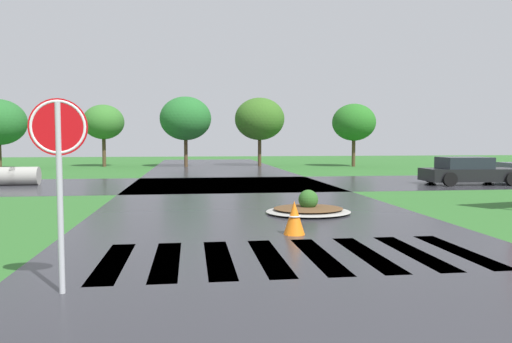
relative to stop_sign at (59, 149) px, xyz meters
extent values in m
cube|color=#2B2B30|center=(3.56, 5.74, -1.96)|extent=(9.20, 80.00, 0.01)
cube|color=#2B2B30|center=(3.56, 16.20, -1.96)|extent=(90.00, 8.28, 0.01)
cube|color=white|center=(0.41, 1.66, -1.96)|extent=(0.45, 2.85, 0.01)
cube|color=white|center=(1.31, 1.66, -1.96)|extent=(0.45, 2.85, 0.01)
cube|color=white|center=(2.21, 1.66, -1.96)|extent=(0.45, 2.85, 0.01)
cube|color=white|center=(3.11, 1.66, -1.96)|extent=(0.45, 2.85, 0.01)
cube|color=white|center=(4.01, 1.66, -1.96)|extent=(0.45, 2.85, 0.01)
cube|color=white|center=(4.91, 1.66, -1.96)|extent=(0.45, 2.85, 0.01)
cube|color=white|center=(5.81, 1.66, -1.96)|extent=(0.45, 2.85, 0.01)
cube|color=white|center=(6.71, 1.66, -1.96)|extent=(0.45, 2.85, 0.01)
cylinder|color=#B2B5BA|center=(0.00, 0.00, -0.67)|extent=(0.08, 0.08, 2.58)
cylinder|color=red|center=(0.00, 0.00, 0.29)|extent=(0.76, 0.06, 0.76)
torus|color=white|center=(0.00, 0.00, 0.29)|extent=(0.73, 0.08, 0.73)
ellipsoid|color=#9E9B93|center=(5.03, 6.61, -1.90)|extent=(2.41, 2.18, 0.12)
ellipsoid|color=brown|center=(5.03, 6.61, -1.81)|extent=(1.97, 1.79, 0.10)
sphere|color=#2D6023|center=(5.03, 6.61, -1.56)|extent=(0.56, 0.56, 0.56)
cube|color=black|center=(14.79, 14.56, -1.50)|extent=(4.43, 1.92, 0.58)
cube|color=#1E232B|center=(14.46, 14.57, -0.94)|extent=(2.23, 1.64, 0.53)
cylinder|color=black|center=(16.30, 15.44, -1.64)|extent=(0.65, 0.24, 0.64)
cylinder|color=black|center=(16.24, 13.59, -1.64)|extent=(0.65, 0.24, 0.64)
cylinder|color=black|center=(13.33, 15.53, -1.64)|extent=(0.65, 0.24, 0.64)
cylinder|color=black|center=(13.27, 13.68, -1.64)|extent=(0.65, 0.24, 0.64)
cylinder|color=black|center=(19.87, 19.26, -1.64)|extent=(0.65, 0.25, 0.64)
cylinder|color=#9E9B93|center=(-6.84, 16.92, -1.54)|extent=(1.23, 0.87, 0.85)
cylinder|color=#9E9B93|center=(-5.87, 16.94, -1.54)|extent=(1.23, 0.87, 0.85)
cone|color=orange|center=(3.99, 3.64, -1.59)|extent=(0.48, 0.48, 0.75)
torus|color=white|center=(3.99, 3.64, -1.55)|extent=(0.29, 0.29, 0.04)
cube|color=orange|center=(3.99, 3.64, -1.95)|extent=(0.36, 0.36, 0.03)
cylinder|color=#4C3823|center=(-5.02, 32.77, -0.77)|extent=(0.28, 0.28, 2.39)
ellipsoid|color=#35712A|center=(-5.02, 32.77, 1.54)|extent=(3.18, 3.18, 2.70)
cylinder|color=#4C3823|center=(1.36, 31.57, -0.78)|extent=(0.28, 0.28, 2.37)
ellipsoid|color=#25682B|center=(1.36, 31.57, 1.80)|extent=(3.96, 3.96, 3.37)
cylinder|color=#4C3823|center=(7.24, 32.11, -0.77)|extent=(0.28, 0.28, 2.38)
ellipsoid|color=#366420|center=(7.24, 32.11, 1.82)|extent=(3.98, 3.98, 3.38)
cylinder|color=#4C3823|center=(14.48, 30.35, -0.82)|extent=(0.28, 0.28, 2.29)
ellipsoid|color=#276B21|center=(14.48, 30.35, 1.52)|extent=(3.41, 3.41, 2.90)
camera|label=1|loc=(1.75, -6.79, 0.12)|focal=34.25mm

